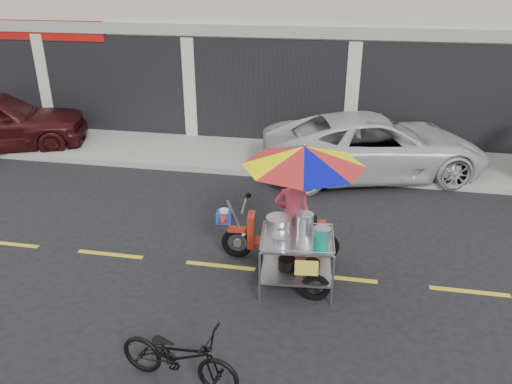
# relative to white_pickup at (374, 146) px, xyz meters

# --- Properties ---
(ground) EXTENTS (90.00, 90.00, 0.00)m
(ground) POSITION_rel_white_pickup_xyz_m (-0.61, -4.70, -0.73)
(ground) COLOR black
(sidewalk) EXTENTS (45.00, 3.00, 0.15)m
(sidewalk) POSITION_rel_white_pickup_xyz_m (-0.61, 0.80, -0.66)
(sidewalk) COLOR gray
(sidewalk) RESTS_ON ground
(centerline) EXTENTS (42.00, 0.10, 0.01)m
(centerline) POSITION_rel_white_pickup_xyz_m (-0.61, -4.70, -0.73)
(centerline) COLOR gold
(centerline) RESTS_ON ground
(white_pickup) EXTENTS (5.75, 3.79, 1.47)m
(white_pickup) POSITION_rel_white_pickup_xyz_m (0.00, 0.00, 0.00)
(white_pickup) COLOR silver
(white_pickup) RESTS_ON ground
(near_bicycle) EXTENTS (1.62, 0.80, 0.82)m
(near_bicycle) POSITION_rel_white_pickup_xyz_m (-2.44, -7.30, -0.33)
(near_bicycle) COLOR black
(near_bicycle) RESTS_ON ground
(food_vendor_rig) EXTENTS (2.47, 1.96, 2.36)m
(food_vendor_rig) POSITION_rel_white_pickup_xyz_m (-1.36, -4.71, 0.75)
(food_vendor_rig) COLOR black
(food_vendor_rig) RESTS_ON ground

